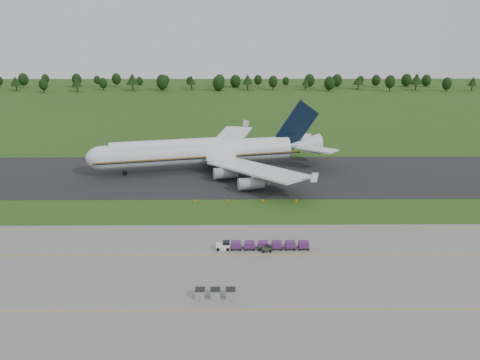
{
  "coord_description": "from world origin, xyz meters",
  "views": [
    {
      "loc": [
        3.25,
        -100.97,
        40.54
      ],
      "look_at": [
        4.12,
        2.0,
        7.05
      ],
      "focal_mm": 35.0,
      "sensor_mm": 36.0,
      "label": 1
    }
  ],
  "objects_px": {
    "utility_cart": "(266,249)",
    "edge_markers": "(246,201)",
    "baggage_train": "(261,245)",
    "uld_row": "(215,293)",
    "aircraft": "(203,151)"
  },
  "relations": [
    {
      "from": "baggage_train",
      "to": "utility_cart",
      "type": "bearing_deg",
      "value": -47.2
    },
    {
      "from": "aircraft",
      "to": "edge_markers",
      "type": "relative_size",
      "value": 2.8
    },
    {
      "from": "aircraft",
      "to": "uld_row",
      "type": "height_order",
      "value": "aircraft"
    },
    {
      "from": "utility_cart",
      "to": "edge_markers",
      "type": "distance_m",
      "value": 27.02
    },
    {
      "from": "baggage_train",
      "to": "uld_row",
      "type": "xyz_separation_m",
      "value": [
        -8.13,
        -16.98,
        -0.08
      ]
    },
    {
      "from": "baggage_train",
      "to": "edge_markers",
      "type": "xyz_separation_m",
      "value": [
        -2.51,
        25.82,
        -0.63
      ]
    },
    {
      "from": "aircraft",
      "to": "utility_cart",
      "type": "xyz_separation_m",
      "value": [
        15.41,
        -54.24,
        -5.16
      ]
    },
    {
      "from": "baggage_train",
      "to": "edge_markers",
      "type": "distance_m",
      "value": 25.95
    },
    {
      "from": "aircraft",
      "to": "uld_row",
      "type": "xyz_separation_m",
      "value": [
        6.37,
        -70.24,
        -4.88
      ]
    },
    {
      "from": "baggage_train",
      "to": "utility_cart",
      "type": "xyz_separation_m",
      "value": [
        0.91,
        -0.98,
        -0.36
      ]
    },
    {
      "from": "aircraft",
      "to": "edge_markers",
      "type": "height_order",
      "value": "aircraft"
    },
    {
      "from": "utility_cart",
      "to": "edge_markers",
      "type": "bearing_deg",
      "value": 97.26
    },
    {
      "from": "uld_row",
      "to": "edge_markers",
      "type": "bearing_deg",
      "value": 82.52
    },
    {
      "from": "uld_row",
      "to": "aircraft",
      "type": "bearing_deg",
      "value": 95.19
    },
    {
      "from": "baggage_train",
      "to": "edge_markers",
      "type": "bearing_deg",
      "value": 95.54
    }
  ]
}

